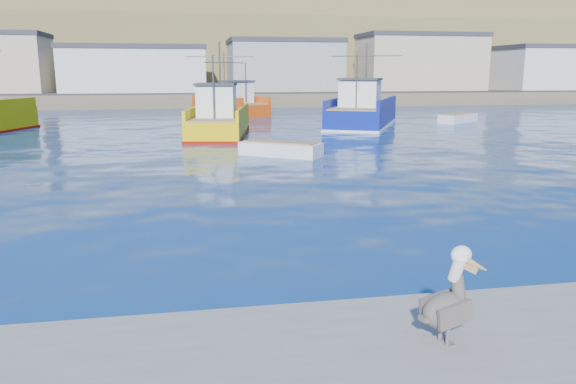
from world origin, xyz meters
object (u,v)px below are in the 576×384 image
at_px(trawler_yellow_b, 219,121).
at_px(pelican, 450,302).
at_px(trawler_blue, 362,112).
at_px(skiff_far, 458,119).
at_px(boat_orange, 232,104).
at_px(skiff_mid, 281,150).

height_order(trawler_yellow_b, pelican, trawler_yellow_b).
bearing_deg(trawler_blue, skiff_far, 9.30).
bearing_deg(trawler_blue, trawler_yellow_b, -156.34).
relative_size(trawler_blue, pelican, 9.01).
height_order(trawler_blue, skiff_far, trawler_blue).
distance_m(boat_orange, skiff_mid, 28.80).
relative_size(boat_orange, skiff_mid, 2.25).
height_order(skiff_mid, pelican, pelican).
distance_m(trawler_yellow_b, boat_orange, 18.96).
bearing_deg(trawler_yellow_b, boat_orange, 82.57).
xyz_separation_m(trawler_blue, pelican, (-10.57, -36.64, 0.02)).
bearing_deg(pelican, trawler_blue, 73.90).
height_order(boat_orange, skiff_far, boat_orange).
xyz_separation_m(boat_orange, skiff_mid, (0.05, -28.79, -0.78)).
bearing_deg(boat_orange, pelican, -91.45).
bearing_deg(trawler_yellow_b, skiff_mid, -75.98).
xyz_separation_m(skiff_mid, pelican, (-1.32, -21.50, 0.80)).
xyz_separation_m(trawler_blue, skiff_mid, (-9.25, -15.14, -0.78)).
bearing_deg(skiff_far, skiff_mid, -137.74).
bearing_deg(pelican, skiff_mid, 86.48).
height_order(boat_orange, skiff_mid, boat_orange).
bearing_deg(boat_orange, skiff_far, -33.58).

